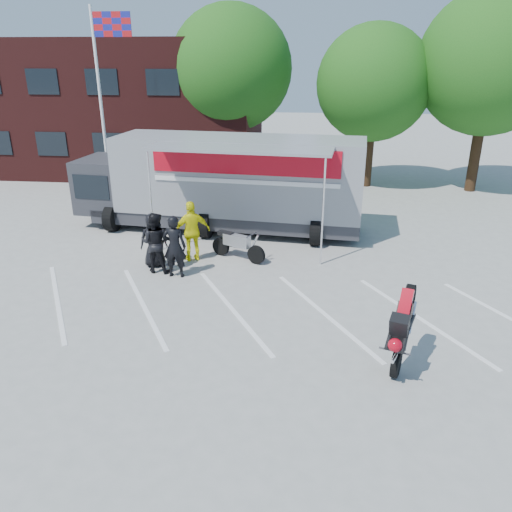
% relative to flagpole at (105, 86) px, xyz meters
% --- Properties ---
extents(ground, '(100.00, 100.00, 0.00)m').
position_rel_flagpole_xyz_m(ground, '(6.24, -10.00, -5.05)').
color(ground, '#A2A29D').
rests_on(ground, ground).
extents(parking_bay_lines, '(18.09, 13.33, 0.01)m').
position_rel_flagpole_xyz_m(parking_bay_lines, '(6.24, -9.00, -5.05)').
color(parking_bay_lines, white).
rests_on(parking_bay_lines, ground).
extents(office_building, '(18.00, 8.00, 7.00)m').
position_rel_flagpole_xyz_m(office_building, '(-3.76, 8.00, -1.55)').
color(office_building, '#441716').
rests_on(office_building, ground).
extents(flagpole, '(1.61, 0.12, 8.00)m').
position_rel_flagpole_xyz_m(flagpole, '(0.00, 0.00, 0.00)').
color(flagpole, white).
rests_on(flagpole, ground).
extents(tree_left, '(6.12, 6.12, 8.64)m').
position_rel_flagpole_xyz_m(tree_left, '(4.24, 6.00, 0.51)').
color(tree_left, '#382314').
rests_on(tree_left, ground).
extents(tree_mid, '(5.44, 5.44, 7.68)m').
position_rel_flagpole_xyz_m(tree_mid, '(11.24, 5.00, -0.11)').
color(tree_mid, '#382314').
rests_on(tree_mid, ground).
extents(tree_right, '(6.46, 6.46, 9.12)m').
position_rel_flagpole_xyz_m(tree_right, '(16.24, 4.50, 0.82)').
color(tree_right, '#382314').
rests_on(tree_right, ground).
extents(transporter_truck, '(11.41, 6.34, 3.48)m').
position_rel_flagpole_xyz_m(transporter_truck, '(5.28, -2.58, -5.05)').
color(transporter_truck, gray).
rests_on(transporter_truck, ground).
extents(parked_motorcycle, '(2.12, 1.51, 1.06)m').
position_rel_flagpole_xyz_m(parked_motorcycle, '(6.13, -5.55, -5.05)').
color(parked_motorcycle, '#BABABF').
rests_on(parked_motorcycle, ground).
extents(stunt_bike_rider, '(1.30, 1.84, 1.96)m').
position_rel_flagpole_xyz_m(stunt_bike_rider, '(10.45, -10.96, -5.05)').
color(stunt_bike_rider, black).
rests_on(stunt_bike_rider, ground).
extents(spectator_leather_a, '(0.97, 0.79, 1.72)m').
position_rel_flagpole_xyz_m(spectator_leather_a, '(3.60, -6.36, -4.19)').
color(spectator_leather_a, black).
rests_on(spectator_leather_a, ground).
extents(spectator_leather_b, '(0.70, 0.47, 1.90)m').
position_rel_flagpole_xyz_m(spectator_leather_b, '(4.46, -7.07, -4.10)').
color(spectator_leather_b, black).
rests_on(spectator_leather_b, ground).
extents(spectator_leather_c, '(0.96, 0.78, 1.87)m').
position_rel_flagpole_xyz_m(spectator_leather_c, '(3.79, -6.77, -4.12)').
color(spectator_leather_c, black).
rests_on(spectator_leather_c, ground).
extents(spectator_hivis, '(1.24, 0.92, 1.96)m').
position_rel_flagpole_xyz_m(spectator_hivis, '(4.69, -5.75, -4.07)').
color(spectator_hivis, '#FDF80D').
rests_on(spectator_hivis, ground).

